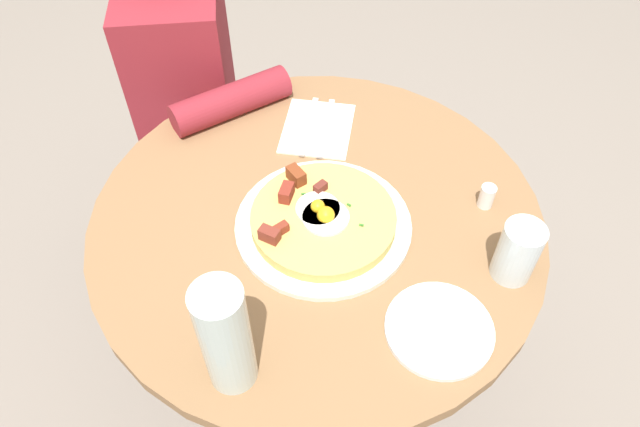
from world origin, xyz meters
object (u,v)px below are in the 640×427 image
at_px(water_bottle, 226,338).
at_px(salt_shaker, 487,196).
at_px(bread_plate, 439,329).
at_px(fork, 326,128).
at_px(person_seated, 197,125).
at_px(water_glass, 518,252).
at_px(dining_table, 317,270).
at_px(pizza_plate, 323,225).
at_px(knife, 309,126).
at_px(breakfast_pizza, 322,217).

bearing_deg(water_bottle, salt_shaker, 121.14).
bearing_deg(bread_plate, salt_shaker, 149.35).
xyz_separation_m(bread_plate, fork, (-0.49, -0.12, 0.00)).
xyz_separation_m(person_seated, water_glass, (0.72, 0.58, 0.30)).
bearing_deg(person_seated, dining_table, 25.81).
distance_m(dining_table, salt_shaker, 0.37).
bearing_deg(pizza_plate, person_seated, -154.71).
xyz_separation_m(dining_table, knife, (-0.24, 0.01, 0.18)).
distance_m(fork, salt_shaker, 0.36).
relative_size(fork, knife, 1.00).
distance_m(knife, water_bottle, 0.57).
height_order(breakfast_pizza, water_bottle, water_bottle).
bearing_deg(breakfast_pizza, bread_plate, 34.53).
xyz_separation_m(breakfast_pizza, water_bottle, (0.27, -0.16, 0.08)).
bearing_deg(knife, water_bottle, 178.02).
distance_m(bread_plate, fork, 0.50).
relative_size(pizza_plate, salt_shaker, 6.80).
xyz_separation_m(dining_table, pizza_plate, (0.03, 0.01, 0.18)).
height_order(dining_table, water_bottle, water_bottle).
bearing_deg(fork, salt_shaker, -116.27).
bearing_deg(water_bottle, bread_plate, 96.10).
bearing_deg(person_seated, water_glass, 38.87).
bearing_deg(knife, bread_plate, -147.26).
height_order(knife, salt_shaker, salt_shaker).
xyz_separation_m(pizza_plate, fork, (-0.26, 0.04, 0.00)).
bearing_deg(bread_plate, person_seated, -152.02).
bearing_deg(salt_shaker, breakfast_pizza, -86.61).
xyz_separation_m(fork, salt_shaker, (0.24, 0.27, 0.02)).
bearing_deg(fork, knife, 90.00).
bearing_deg(water_bottle, fork, 158.97).
bearing_deg(water_bottle, dining_table, 152.01).
distance_m(bread_plate, knife, 0.52).
bearing_deg(knife, water_glass, -127.63).
xyz_separation_m(person_seated, breakfast_pizza, (0.59, 0.28, 0.27)).
bearing_deg(knife, breakfast_pizza, -165.35).
bearing_deg(fork, breakfast_pizza, -173.06).
distance_m(pizza_plate, bread_plate, 0.28).
bearing_deg(person_seated, pizza_plate, 25.29).
bearing_deg(salt_shaker, person_seated, -134.31).
relative_size(dining_table, knife, 4.62).
xyz_separation_m(knife, water_bottle, (0.53, -0.17, 0.10)).
bearing_deg(fork, bread_plate, -150.71).
distance_m(person_seated, knife, 0.49).
xyz_separation_m(pizza_plate, water_glass, (0.13, 0.30, 0.05)).
bearing_deg(pizza_plate, breakfast_pizza, -120.47).
bearing_deg(salt_shaker, pizza_plate, -86.32).
height_order(bread_plate, salt_shaker, salt_shaker).
xyz_separation_m(dining_table, breakfast_pizza, (0.03, 0.01, 0.20)).
bearing_deg(breakfast_pizza, salt_shaker, 93.39).
height_order(dining_table, water_glass, water_glass).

